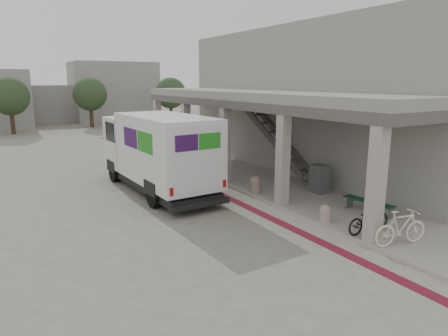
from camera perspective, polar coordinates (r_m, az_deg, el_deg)
ground at (r=13.18m, az=2.33°, el=-7.52°), size 120.00×120.00×0.00m
bike_lane_stripe at (r=15.28m, az=1.41°, el=-4.65°), size 0.35×40.00×0.01m
sidewalk at (r=15.59m, az=14.82°, el=-4.52°), size 4.40×28.00×0.12m
transit_building at (r=20.18m, az=11.95°, el=9.05°), size 7.60×17.00×7.00m
distant_backdrop at (r=46.47m, az=-26.05°, el=8.96°), size 28.00×10.00×6.50m
tree_left at (r=38.45m, az=-28.30°, el=8.99°), size 3.20×3.20×4.80m
tree_mid at (r=41.35m, az=-18.61°, el=9.95°), size 3.20×3.20×4.80m
tree_right at (r=42.82m, az=-7.64°, el=10.53°), size 3.20×3.20×4.80m
fedex_truck at (r=16.48m, az=-9.56°, el=2.46°), size 2.61×7.53×3.18m
bench at (r=14.29m, az=19.91°, el=-4.89°), size 0.60×1.83×0.42m
bollard_near at (r=13.05m, az=14.32°, el=-6.26°), size 0.37×0.37×0.55m
bollard_far at (r=15.87m, az=4.51°, el=-2.36°), size 0.45×0.45×0.67m
utility_cabinet at (r=16.26m, az=13.40°, el=-1.49°), size 0.53×0.69×1.11m
bicycle_black at (r=12.46m, az=19.96°, el=-6.88°), size 1.59×0.61×0.82m
bicycle_cream at (r=11.84m, az=23.97°, el=-7.79°), size 1.72×0.79×0.99m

